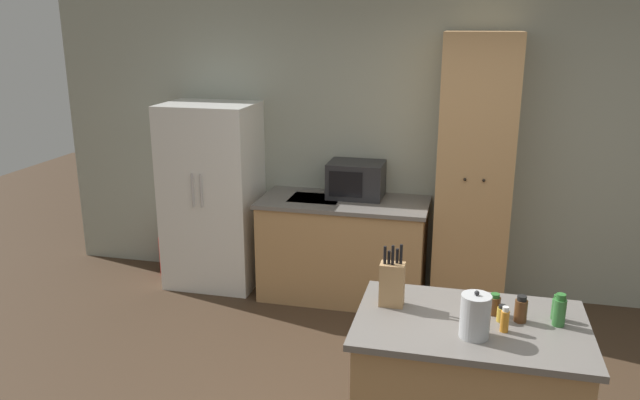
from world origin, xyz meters
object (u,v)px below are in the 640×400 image
(knife_block, at_px, (392,283))
(kettle, at_px, (475,316))
(microwave, at_px, (356,180))
(refrigerator, at_px, (213,196))
(spice_bottle_pale_salt, at_px, (556,308))
(fire_extinguisher, at_px, (165,255))
(spice_bottle_short_red, at_px, (505,320))
(spice_bottle_green_herb, at_px, (560,311))
(spice_bottle_tall_dark, at_px, (494,305))
(pantry_cabinet, at_px, (474,177))
(spice_bottle_orange_cap, at_px, (502,314))
(spice_bottle_amber_oil, at_px, (521,310))

(knife_block, relative_size, kettle, 1.43)
(microwave, relative_size, knife_block, 1.40)
(refrigerator, xyz_separation_m, knife_block, (1.92, -2.08, 0.21))
(refrigerator, bearing_deg, microwave, 4.62)
(spice_bottle_pale_salt, relative_size, fire_extinguisher, 0.29)
(refrigerator, height_order, spice_bottle_short_red, refrigerator)
(spice_bottle_short_red, distance_m, kettle, 0.17)
(spice_bottle_green_herb, relative_size, fire_extinguisher, 0.37)
(spice_bottle_tall_dark, bearing_deg, knife_block, -178.37)
(pantry_cabinet, relative_size, microwave, 4.82)
(knife_block, relative_size, spice_bottle_pale_salt, 2.59)
(spice_bottle_tall_dark, bearing_deg, spice_bottle_orange_cap, -64.56)
(microwave, height_order, fire_extinguisher, microwave)
(spice_bottle_amber_oil, bearing_deg, spice_bottle_orange_cap, -166.74)
(spice_bottle_amber_oil, height_order, fire_extinguisher, spice_bottle_amber_oil)
(spice_bottle_green_herb, relative_size, spice_bottle_orange_cap, 1.90)
(refrigerator, relative_size, kettle, 7.07)
(pantry_cabinet, distance_m, spice_bottle_amber_oil, 2.16)
(spice_bottle_green_herb, relative_size, spice_bottle_pale_salt, 1.27)
(spice_bottle_green_herb, bearing_deg, pantry_cabinet, 101.46)
(spice_bottle_amber_oil, bearing_deg, spice_bottle_green_herb, 0.34)
(pantry_cabinet, xyz_separation_m, spice_bottle_orange_cap, (0.16, -2.16, -0.18))
(refrigerator, distance_m, spice_bottle_pale_salt, 3.43)
(knife_block, relative_size, spice_bottle_tall_dark, 2.99)
(pantry_cabinet, height_order, spice_bottle_green_herb, pantry_cabinet)
(spice_bottle_short_red, height_order, spice_bottle_amber_oil, spice_bottle_amber_oil)
(knife_block, distance_m, spice_bottle_pale_salt, 0.84)
(pantry_cabinet, height_order, microwave, pantry_cabinet)
(spice_bottle_amber_oil, bearing_deg, spice_bottle_pale_salt, 21.50)
(knife_block, bearing_deg, spice_bottle_amber_oil, -3.16)
(refrigerator, xyz_separation_m, spice_bottle_orange_cap, (2.48, -2.14, 0.13))
(spice_bottle_tall_dark, height_order, fire_extinguisher, spice_bottle_tall_dark)
(pantry_cabinet, relative_size, spice_bottle_pale_salt, 17.52)
(kettle, xyz_separation_m, fire_extinguisher, (-2.89, 2.37, -0.84))
(microwave, xyz_separation_m, spice_bottle_green_herb, (1.44, -2.22, -0.04))
(spice_bottle_green_herb, height_order, kettle, kettle)
(knife_block, distance_m, spice_bottle_tall_dark, 0.53)
(spice_bottle_orange_cap, bearing_deg, spice_bottle_green_herb, 4.73)
(refrigerator, bearing_deg, spice_bottle_green_herb, -37.49)
(refrigerator, height_order, spice_bottle_tall_dark, refrigerator)
(spice_bottle_pale_salt, height_order, kettle, kettle)
(spice_bottle_short_red, height_order, kettle, kettle)
(pantry_cabinet, relative_size, spice_bottle_amber_oil, 16.63)
(spice_bottle_tall_dark, relative_size, fire_extinguisher, 0.25)
(pantry_cabinet, xyz_separation_m, spice_bottle_pale_salt, (0.43, -2.07, -0.16))
(spice_bottle_orange_cap, bearing_deg, spice_bottle_tall_dark, 115.44)
(microwave, height_order, spice_bottle_short_red, microwave)
(microwave, relative_size, spice_bottle_green_herb, 2.85)
(microwave, bearing_deg, spice_bottle_amber_oil, -60.56)
(refrigerator, bearing_deg, spice_bottle_pale_salt, -36.64)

